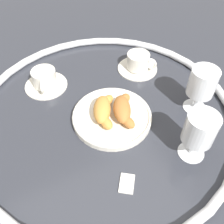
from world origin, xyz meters
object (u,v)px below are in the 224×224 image
pastry_plate (112,116)px  juice_glass_left (202,84)px  coffee_cup_far (138,63)px  sugar_packet (127,183)px  croissant_small (123,109)px  coffee_cup_near (45,80)px  croissant_large (103,110)px  juice_glass_right (200,130)px

pastry_plate → juice_glass_left: juice_glass_left is taller
coffee_cup_far → sugar_packet: coffee_cup_far is taller
coffee_cup_far → pastry_plate: bearing=-48.9°
croissant_small → coffee_cup_near: size_ratio=0.92×
pastry_plate → juice_glass_left: (0.07, 0.24, 0.08)m
croissant_small → coffee_cup_near: (-0.24, -0.15, -0.01)m
sugar_packet → pastry_plate: bearing=-161.0°
croissant_large → juice_glass_left: bearing=72.2°
coffee_cup_near → juice_glass_right: juice_glass_right is taller
croissant_small → coffee_cup_far: (-0.17, 0.16, -0.01)m
coffee_cup_far → juice_glass_right: 0.37m
croissant_small → croissant_large: bearing=-116.0°
juice_glass_left → croissant_large: bearing=-107.8°
coffee_cup_near → coffee_cup_far: bearing=78.6°
juice_glass_right → juice_glass_left: bearing=137.4°
croissant_large → juice_glass_left: juice_glass_left is taller
pastry_plate → sugar_packet: pastry_plate is taller
croissant_large → coffee_cup_near: size_ratio=0.90×
coffee_cup_near → coffee_cup_far: 0.32m
pastry_plate → juice_glass_right: juice_glass_right is taller
sugar_packet → coffee_cup_far: bearing=-178.1°
pastry_plate → sugar_packet: (0.20, -0.06, -0.01)m
croissant_large → sugar_packet: croissant_large is taller
coffee_cup_far → sugar_packet: size_ratio=2.72×
coffee_cup_far → juice_glass_right: size_ratio=0.97×
pastry_plate → juice_glass_right: (0.20, 0.13, 0.08)m
coffee_cup_far → juice_glass_left: 0.25m
pastry_plate → croissant_large: (-0.01, -0.02, 0.03)m
juice_glass_left → sugar_packet: juice_glass_left is taller
juice_glass_right → sugar_packet: juice_glass_right is taller
coffee_cup_near → sugar_packet: size_ratio=2.72×
sugar_packet → juice_glass_right: bearing=126.4°
pastry_plate → juice_glass_right: size_ratio=1.62×
pastry_plate → croissant_small: size_ratio=1.81×
pastry_plate → coffee_cup_far: size_ratio=1.67×
coffee_cup_near → coffee_cup_far: (0.06, 0.31, 0.00)m
croissant_small → coffee_cup_near: bearing=-147.4°
coffee_cup_near → juice_glass_right: size_ratio=0.97×
pastry_plate → coffee_cup_far: (-0.16, 0.19, 0.02)m
coffee_cup_near → juice_glass_right: 0.49m
coffee_cup_far → juice_glass_right: juice_glass_right is taller
juice_glass_left → sugar_packet: size_ratio=2.80×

